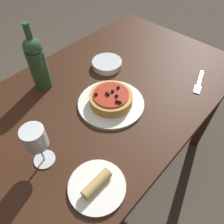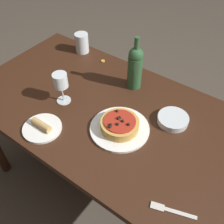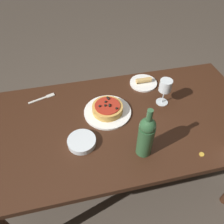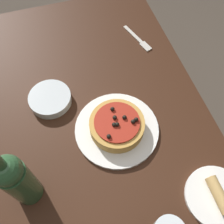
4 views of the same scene
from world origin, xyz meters
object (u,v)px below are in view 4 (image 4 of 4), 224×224
(fork, at_px, (138,40))
(side_plate, at_px, (217,196))
(dinner_plate, at_px, (117,129))
(wine_bottle, at_px, (17,180))
(side_bowl, at_px, (50,99))
(dining_table, at_px, (104,168))
(pizza, at_px, (117,125))

(fork, distance_m, side_plate, 0.66)
(dinner_plate, distance_m, wine_bottle, 0.35)
(side_plate, bearing_deg, side_bowl, -139.57)
(dining_table, relative_size, wine_bottle, 5.28)
(dining_table, relative_size, pizza, 8.81)
(side_bowl, distance_m, side_plate, 0.61)
(side_bowl, bearing_deg, fork, 115.73)
(side_bowl, bearing_deg, pizza, 47.03)
(fork, bearing_deg, pizza, -47.95)
(side_bowl, bearing_deg, wine_bottle, -21.40)
(dinner_plate, height_order, wine_bottle, wine_bottle)
(pizza, distance_m, side_plate, 0.36)
(side_bowl, bearing_deg, dining_table, 24.08)
(pizza, bearing_deg, wine_bottle, -68.74)
(wine_bottle, distance_m, fork, 0.71)
(wine_bottle, height_order, fork, wine_bottle)
(fork, bearing_deg, dinner_plate, -47.97)
(pizza, height_order, wine_bottle, wine_bottle)
(dinner_plate, xyz_separation_m, wine_bottle, (0.12, -0.30, 0.12))
(side_plate, bearing_deg, dining_table, -126.30)
(pizza, distance_m, side_bowl, 0.26)
(dinner_plate, height_order, side_bowl, side_bowl)
(dining_table, relative_size, side_plate, 8.63)
(dinner_plate, bearing_deg, pizza, 65.29)
(fork, height_order, side_plate, side_plate)
(dinner_plate, relative_size, wine_bottle, 0.93)
(pizza, xyz_separation_m, wine_bottle, (0.12, -0.30, 0.09))
(pizza, xyz_separation_m, side_bowl, (-0.18, -0.19, -0.02))
(dinner_plate, bearing_deg, wine_bottle, -68.72)
(side_plate, bearing_deg, wine_bottle, -108.63)
(pizza, bearing_deg, side_bowl, -132.97)
(pizza, bearing_deg, fork, 150.32)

